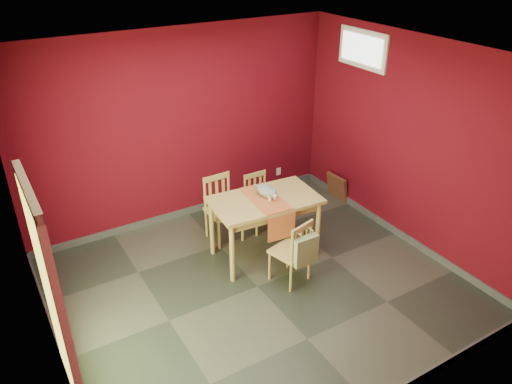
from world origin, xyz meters
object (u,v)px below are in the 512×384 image
tote_bag (306,250)px  cat (266,189)px  chair_far_right (259,201)px  chair_far_left (222,208)px  picture_frame (337,187)px  dining_table (265,206)px  chair_near (293,251)px

tote_bag → cat: bearing=88.2°
chair_far_right → chair_far_left: bearing=178.3°
cat → picture_frame: (1.71, 0.63, -0.72)m
chair_far_left → cat: size_ratio=2.35×
chair_far_right → tote_bag: 1.49m
chair_far_right → cat: 0.80m
dining_table → picture_frame: size_ratio=3.38×
chair_far_right → cat: cat is taller
chair_far_left → cat: cat is taller
cat → picture_frame: 1.96m
chair_far_right → chair_near: bearing=-103.8°
dining_table → chair_far_right: 0.76m
chair_far_right → chair_near: size_ratio=0.95×
picture_frame → chair_near: bearing=-143.2°
chair_far_left → chair_near: bearing=-78.3°
dining_table → cat: size_ratio=3.61×
picture_frame → dining_table: bearing=-158.6°
dining_table → tote_bag: dining_table is taller
cat → chair_near: bearing=-106.9°
chair_far_right → cat: bearing=-114.0°
dining_table → chair_near: 0.70m
dining_table → tote_bag: bearing=-88.3°
chair_far_left → picture_frame: 2.05m
tote_bag → picture_frame: tote_bag is taller
dining_table → cat: (0.05, 0.06, 0.20)m
tote_bag → picture_frame: bearing=41.3°
chair_far_left → chair_far_right: (0.57, -0.02, -0.05)m
dining_table → tote_bag: size_ratio=3.24×
dining_table → cat: cat is taller
chair_far_left → chair_near: chair_far_left is taller
picture_frame → tote_bag: bearing=-138.7°
tote_bag → picture_frame: (1.74, 1.53, -0.34)m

